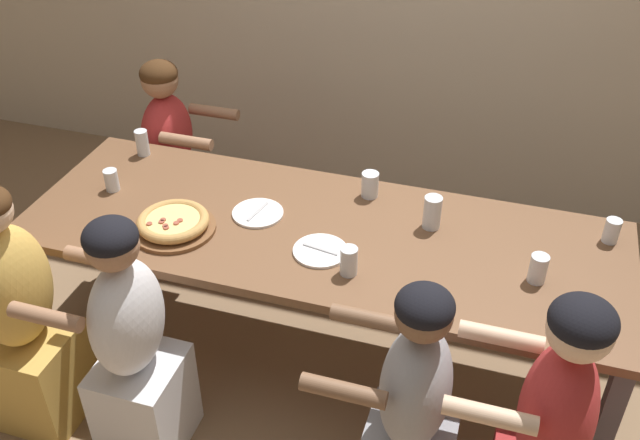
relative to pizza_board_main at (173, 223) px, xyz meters
The scene contains 16 objects.
ground_plane 0.99m from the pizza_board_main, 17.42° to the left, with size 18.00×18.00×0.00m, color #896B4C.
dining_table 0.62m from the pizza_board_main, 17.42° to the left, with size 2.55×0.90×0.75m.
pizza_board_main is the anchor object (origin of this frame).
empty_plate_a 0.63m from the pizza_board_main, ahead, with size 0.22×0.22×0.02m.
empty_plate_b 0.36m from the pizza_board_main, 35.72° to the left, with size 0.22×0.22×0.02m.
drinking_glass_a 0.68m from the pizza_board_main, 129.26° to the left, with size 0.06×0.06×0.13m.
drinking_glass_b 1.48m from the pizza_board_main, ahead, with size 0.07×0.07×0.12m.
drinking_glass_c 1.08m from the pizza_board_main, 18.58° to the left, with size 0.08×0.08×0.15m.
drinking_glass_d 1.81m from the pizza_board_main, 14.84° to the left, with size 0.06×0.06×0.10m.
drinking_glass_e 0.46m from the pizza_board_main, 153.94° to the left, with size 0.06×0.06×0.10m.
drinking_glass_f 0.88m from the pizza_board_main, 34.71° to the left, with size 0.08×0.08×0.12m.
drinking_glass_g 0.78m from the pizza_board_main, ahead, with size 0.07×0.07×0.12m.
diner_near_midright 1.26m from the pizza_board_main, 23.36° to the right, with size 0.51×0.40×1.11m.
diner_near_left 0.71m from the pizza_board_main, 133.01° to the right, with size 0.51×0.40×1.17m.
diner_far_left 1.02m from the pizza_board_main, 119.29° to the left, with size 0.51×0.40×1.10m.
diner_near_midleft 0.55m from the pizza_board_main, 85.24° to the right, with size 0.51×0.40×1.13m.
Camera 1 is at (0.72, -2.31, 2.52)m, focal length 40.00 mm.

